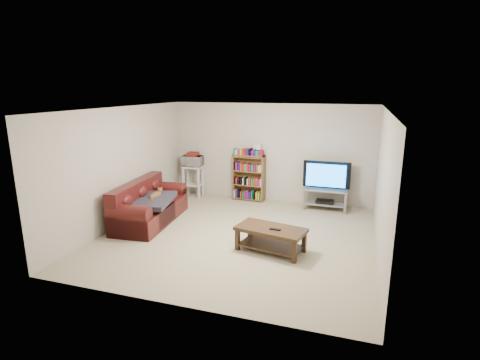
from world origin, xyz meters
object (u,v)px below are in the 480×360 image
at_px(sofa, 147,208).
at_px(bookshelf, 249,177).
at_px(coffee_table, 271,235).
at_px(tv_stand, 325,195).

height_order(sofa, bookshelf, bookshelf).
bearing_deg(bookshelf, coffee_table, -63.57).
bearing_deg(sofa, coffee_table, -17.57).
height_order(coffee_table, bookshelf, bookshelf).
height_order(sofa, tv_stand, sofa).
bearing_deg(sofa, bookshelf, 48.68).
height_order(coffee_table, tv_stand, tv_stand).
relative_size(coffee_table, tv_stand, 1.27).
height_order(tv_stand, bookshelf, bookshelf).
distance_m(coffee_table, tv_stand, 2.70).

